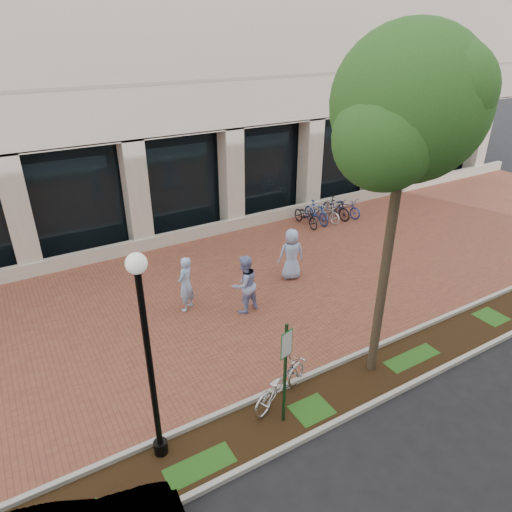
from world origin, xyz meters
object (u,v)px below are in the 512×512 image
street_tree (408,115)px  locked_bicycle (280,383)px  pedestrian_right (291,254)px  bollard (327,210)px  bike_rack_cluster (326,211)px  pedestrian_mid (244,284)px  lamppost (148,352)px  parking_sign (286,363)px  pedestrian_left (186,284)px

street_tree → locked_bicycle: (-2.62, 0.24, -5.69)m
locked_bicycle → pedestrian_right: (3.48, 4.63, 0.39)m
bollard → bike_rack_cluster: (0.01, 0.08, -0.06)m
street_tree → pedestrian_mid: street_tree is taller
street_tree → pedestrian_mid: (-1.50, 3.89, -5.28)m
lamppost → pedestrian_right: lamppost is taller
lamppost → pedestrian_right: bearing=36.2°
bike_rack_cluster → parking_sign: bearing=-137.4°
parking_sign → pedestrian_left: size_ratio=1.46×
street_tree → pedestrian_right: 7.25m
pedestrian_right → bollard: 5.47m
pedestrian_right → bike_rack_cluster: 5.54m
locked_bicycle → bike_rack_cluster: locked_bicycle is taller
lamppost → bollard: lamppost is taller
bollard → locked_bicycle: bearing=-134.0°
pedestrian_mid → pedestrian_right: pedestrian_mid is taller
street_tree → pedestrian_left: 7.79m
pedestrian_left → bollard: pedestrian_left is taller
lamppost → locked_bicycle: lamppost is taller
pedestrian_left → bollard: bearing=166.5°
parking_sign → bike_rack_cluster: size_ratio=0.86×
street_tree → pedestrian_right: bearing=80.0°
bollard → lamppost: bearing=-142.9°
pedestrian_left → pedestrian_mid: size_ratio=0.95×
parking_sign → bollard: 11.82m
parking_sign → street_tree: bearing=-9.4°
pedestrian_left → bike_rack_cluster: pedestrian_left is taller
locked_bicycle → bike_rack_cluster: size_ratio=0.64×
parking_sign → pedestrian_mid: bearing=55.6°
parking_sign → locked_bicycle: size_ratio=1.35×
lamppost → pedestrian_left: (2.53, 4.63, -1.67)m
locked_bicycle → pedestrian_right: 5.80m
parking_sign → lamppost: bearing=151.6°
pedestrian_left → bollard: 8.79m
street_tree → pedestrian_left: size_ratio=4.53×
pedestrian_right → bollard: (4.27, 3.40, -0.37)m
pedestrian_left → bike_rack_cluster: 8.83m
locked_bicycle → bollard: bearing=-65.4°
pedestrian_right → street_tree: bearing=96.4°
pedestrian_mid → lamppost: bearing=31.1°
bike_rack_cluster → pedestrian_mid: bearing=-150.8°
locked_bicycle → pedestrian_mid: 3.84m
locked_bicycle → pedestrian_mid: pedestrian_mid is taller
locked_bicycle → bollard: 11.16m
locked_bicycle → bike_rack_cluster: 11.22m
locked_bicycle → pedestrian_left: (-0.34, 4.62, 0.37)m
pedestrian_mid → bike_rack_cluster: 8.01m
pedestrian_mid → bollard: size_ratio=1.78×
lamppost → locked_bicycle: 3.52m
bollard → pedestrian_left: bearing=-157.2°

